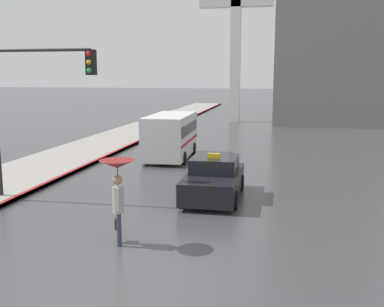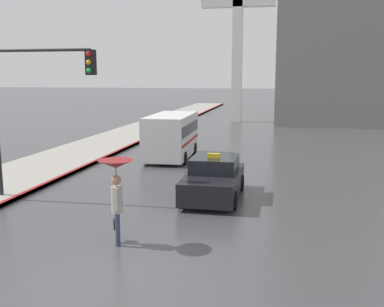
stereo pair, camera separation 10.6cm
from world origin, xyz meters
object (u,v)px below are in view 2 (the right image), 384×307
object	(u,v)px
ambulance_van	(172,134)
pedestrian_with_umbrella	(116,180)
traffic_light	(35,91)
monument_cross	(238,28)
taxi	(214,179)

from	to	relation	value
ambulance_van	pedestrian_with_umbrella	size ratio (longest dim) A/B	2.31
ambulance_van	pedestrian_with_umbrella	xyz separation A→B (m)	(1.62, -12.22, 0.42)
pedestrian_with_umbrella	traffic_light	world-z (taller)	traffic_light
traffic_light	monument_cross	distance (m)	29.40
taxi	traffic_light	distance (m)	6.77
ambulance_van	taxi	bearing A→B (deg)	112.99
taxi	ambulance_van	bearing A→B (deg)	-65.24
ambulance_van	monument_cross	distance (m)	21.16
ambulance_van	traffic_light	xyz separation A→B (m)	(-2.42, -8.94, 2.50)
pedestrian_with_umbrella	traffic_light	size ratio (longest dim) A/B	0.41
taxi	traffic_light	size ratio (longest dim) A/B	0.74
monument_cross	pedestrian_with_umbrella	bearing A→B (deg)	-89.52
traffic_light	pedestrian_with_umbrella	bearing A→B (deg)	-38.97
taxi	monument_cross	distance (m)	28.28
taxi	monument_cross	xyz separation A→B (m)	(-2.00, 27.08, 7.92)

